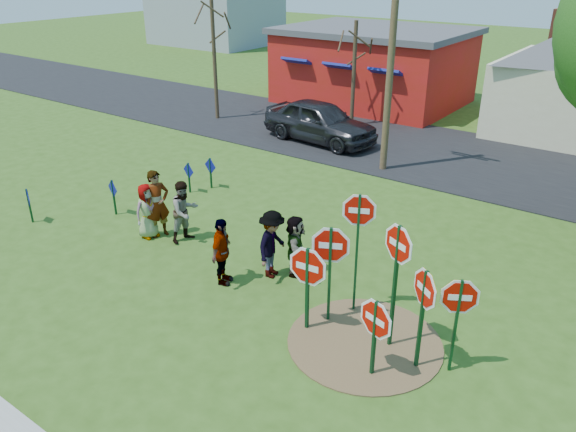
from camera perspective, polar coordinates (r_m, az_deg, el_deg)
name	(u,v)px	position (r m, az deg, el deg)	size (l,w,h in m)	color
ground	(232,261)	(14.86, -5.71, -4.53)	(120.00, 120.00, 0.00)	#315016
road	(415,149)	(23.93, 12.81, 6.62)	(120.00, 7.50, 0.04)	black
dirt_patch	(365,342)	(12.00, 7.78, -12.57)	(3.20, 3.20, 0.03)	brown
red_building	(374,65)	(31.47, 8.74, 14.90)	(9.40, 7.69, 3.90)	#A61D10
stop_sign_a	(308,272)	(11.55, 2.00, -5.74)	(1.15, 0.14, 2.09)	#103C1D
stop_sign_b	(358,223)	(11.89, 7.17, -0.74)	(0.90, 0.43, 2.95)	#103C1D
stop_sign_c	(397,259)	(10.92, 11.02, -4.31)	(0.96, 0.47, 2.87)	#103C1D
stop_sign_d	(459,304)	(10.80, 16.96, -8.52)	(0.85, 0.50, 2.15)	#103C1D
stop_sign_e	(375,324)	(10.56, 8.87, -10.77)	(1.02, 0.32, 1.79)	#103C1D
stop_sign_f	(424,296)	(10.66, 13.66, -7.93)	(0.84, 0.65, 2.29)	#103C1D
stop_sign_g	(330,254)	(11.72, 4.32, -3.85)	(1.00, 0.50, 2.40)	#103C1D
blue_diamond_a	(29,202)	(18.29, -24.85, 1.32)	(0.56, 0.24, 1.09)	#103C1D
blue_diamond_b	(113,193)	(17.92, -17.33, 2.24)	(0.56, 0.15, 1.15)	#103C1D
blue_diamond_c	(189,174)	(19.08, -10.05, 4.21)	(0.56, 0.12, 1.06)	#103C1D
blue_diamond_d	(210,169)	(19.34, -7.88, 4.70)	(0.58, 0.11, 1.10)	#103C1D
person_a	(148,211)	(16.17, -14.08, 0.51)	(0.78, 0.51, 1.60)	#394283
person_b	(157,204)	(16.10, -13.12, 1.21)	(0.71, 0.47, 1.96)	#1F7371
person_c	(185,211)	(15.71, -10.46, 0.46)	(0.86, 0.67, 1.76)	brown
person_d	(272,244)	(13.72, -1.62, -2.89)	(1.13, 0.65, 1.75)	#2C2C31
person_e	(222,252)	(13.51, -6.76, -3.63)	(1.00, 0.42, 1.71)	#523261
person_f	(295,245)	(13.86, 0.74, -2.99)	(1.46, 0.46, 1.57)	#1C4C25
suv	(320,121)	(24.17, 3.26, 9.59)	(2.06, 5.11, 1.74)	#303035
utility_pole	(391,52)	(20.38, 10.47, 16.02)	(1.98, 0.25, 8.11)	#4C3823
bare_tree_west	(213,34)	(27.51, -7.62, 17.88)	(1.80, 1.80, 6.21)	#382819
bare_tree_east	(355,59)	(26.38, 6.77, 15.54)	(1.80, 1.80, 4.73)	#382819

